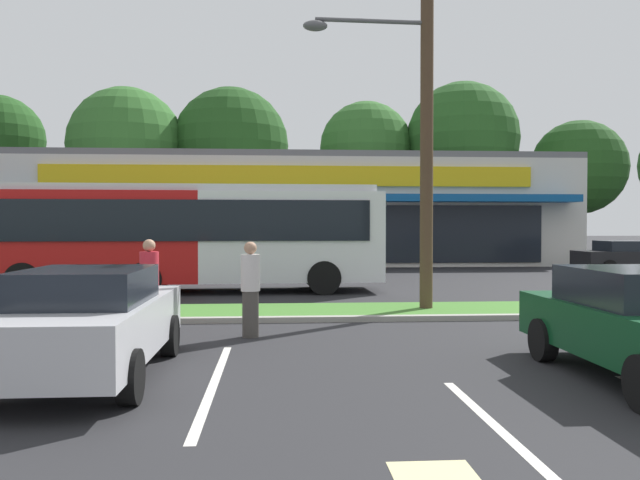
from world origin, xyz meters
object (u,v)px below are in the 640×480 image
(bus_stop_bench, at_px, (50,307))
(car_2, at_px, (627,256))
(utility_pole, at_px, (420,97))
(pedestrian_near_bench, at_px, (149,286))
(city_bus, at_px, (182,234))
(pedestrian_by_pole, at_px, (250,289))
(car_1, at_px, (90,321))

(bus_stop_bench, bearing_deg, car_2, -144.54)
(utility_pole, bearing_deg, pedestrian_near_bench, -157.87)
(city_bus, bearing_deg, car_2, 17.89)
(city_bus, height_order, bus_stop_bench, city_bus)
(utility_pole, height_order, pedestrian_by_pole, utility_pole)
(utility_pole, distance_m, bus_stop_bench, 9.14)
(car_1, bearing_deg, utility_pole, -44.24)
(bus_stop_bench, relative_size, pedestrian_near_bench, 0.90)
(car_2, relative_size, pedestrian_near_bench, 2.36)
(bus_stop_bench, bearing_deg, city_bus, -100.97)
(pedestrian_near_bench, xyz_separation_m, pedestrian_by_pole, (1.94, -0.62, -0.02))
(car_2, xyz_separation_m, pedestrian_by_pole, (-15.29, -14.32, 0.15))
(city_bus, relative_size, pedestrian_near_bench, 6.89)
(car_1, bearing_deg, car_2, -44.93)
(bus_stop_bench, relative_size, car_2, 0.38)
(bus_stop_bench, xyz_separation_m, pedestrian_near_bench, (1.88, -0.09, 0.39))
(bus_stop_bench, height_order, pedestrian_by_pole, pedestrian_by_pole)
(utility_pole, relative_size, car_1, 2.12)
(utility_pole, relative_size, pedestrian_by_pole, 5.34)
(utility_pole, height_order, bus_stop_bench, utility_pole)
(city_bus, xyz_separation_m, bus_stop_bench, (-1.42, -7.34, -1.26))
(pedestrian_near_bench, bearing_deg, car_1, 118.44)
(bus_stop_bench, height_order, car_2, car_2)
(city_bus, xyz_separation_m, car_2, (17.68, 6.26, -1.04))
(utility_pole, distance_m, car_1, 9.36)
(bus_stop_bench, distance_m, car_1, 4.16)
(pedestrian_near_bench, height_order, pedestrian_by_pole, pedestrian_near_bench)
(utility_pole, xyz_separation_m, bus_stop_bench, (-7.63, -2.24, -4.50))
(city_bus, distance_m, car_2, 18.78)
(car_2, bearing_deg, bus_stop_bench, -144.54)
(city_bus, relative_size, car_1, 2.78)
(pedestrian_near_bench, relative_size, pedestrian_by_pole, 1.02)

